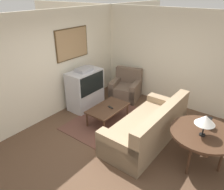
{
  "coord_description": "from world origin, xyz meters",
  "views": [
    {
      "loc": [
        -3.12,
        -2.31,
        3.12
      ],
      "look_at": [
        0.74,
        0.63,
        0.75
      ],
      "focal_mm": 35.0,
      "sensor_mm": 36.0,
      "label": 1
    }
  ],
  "objects_px": {
    "coffee_table": "(108,109)",
    "console_table": "(203,135)",
    "table_lamp": "(205,120)",
    "tv": "(85,89)",
    "mantel_clock": "(208,123)",
    "couch": "(148,128)",
    "armchair": "(126,89)"
  },
  "relations": [
    {
      "from": "tv",
      "to": "coffee_table",
      "type": "distance_m",
      "value": 1.05
    },
    {
      "from": "tv",
      "to": "mantel_clock",
      "type": "height_order",
      "value": "tv"
    },
    {
      "from": "armchair",
      "to": "table_lamp",
      "type": "distance_m",
      "value": 3.28
    },
    {
      "from": "couch",
      "to": "coffee_table",
      "type": "bearing_deg",
      "value": -92.3
    },
    {
      "from": "mantel_clock",
      "to": "coffee_table",
      "type": "bearing_deg",
      "value": 93.45
    },
    {
      "from": "couch",
      "to": "console_table",
      "type": "xyz_separation_m",
      "value": [
        -0.02,
        -1.15,
        0.34
      ]
    },
    {
      "from": "armchair",
      "to": "coffee_table",
      "type": "bearing_deg",
      "value": -88.65
    },
    {
      "from": "console_table",
      "to": "mantel_clock",
      "type": "relative_size",
      "value": 6.3
    },
    {
      "from": "coffee_table",
      "to": "mantel_clock",
      "type": "xyz_separation_m",
      "value": [
        0.14,
        -2.34,
        0.44
      ]
    },
    {
      "from": "armchair",
      "to": "coffee_table",
      "type": "xyz_separation_m",
      "value": [
        -1.42,
        -0.41,
        0.08
      ]
    },
    {
      "from": "tv",
      "to": "console_table",
      "type": "distance_m",
      "value": 3.36
    },
    {
      "from": "table_lamp",
      "to": "tv",
      "type": "bearing_deg",
      "value": 82.62
    },
    {
      "from": "tv",
      "to": "console_table",
      "type": "bearing_deg",
      "value": -95.45
    },
    {
      "from": "tv",
      "to": "console_table",
      "type": "xyz_separation_m",
      "value": [
        -0.32,
        -3.34,
        0.1
      ]
    },
    {
      "from": "coffee_table",
      "to": "console_table",
      "type": "xyz_separation_m",
      "value": [
        -0.08,
        -2.34,
        0.28
      ]
    },
    {
      "from": "coffee_table",
      "to": "mantel_clock",
      "type": "distance_m",
      "value": 2.39
    },
    {
      "from": "console_table",
      "to": "table_lamp",
      "type": "distance_m",
      "value": 0.4
    },
    {
      "from": "armchair",
      "to": "mantel_clock",
      "type": "xyz_separation_m",
      "value": [
        -1.28,
        -2.75,
        0.52
      ]
    },
    {
      "from": "coffee_table",
      "to": "table_lamp",
      "type": "height_order",
      "value": "table_lamp"
    },
    {
      "from": "coffee_table",
      "to": "mantel_clock",
      "type": "height_order",
      "value": "mantel_clock"
    },
    {
      "from": "couch",
      "to": "table_lamp",
      "type": "relative_size",
      "value": 5.49
    },
    {
      "from": "tv",
      "to": "console_table",
      "type": "height_order",
      "value": "tv"
    },
    {
      "from": "coffee_table",
      "to": "console_table",
      "type": "bearing_deg",
      "value": -91.92
    },
    {
      "from": "mantel_clock",
      "to": "armchair",
      "type": "bearing_deg",
      "value": 65.01
    },
    {
      "from": "console_table",
      "to": "mantel_clock",
      "type": "distance_m",
      "value": 0.27
    },
    {
      "from": "coffee_table",
      "to": "console_table",
      "type": "relative_size",
      "value": 0.89
    },
    {
      "from": "coffee_table",
      "to": "armchair",
      "type": "bearing_deg",
      "value": 16.06
    },
    {
      "from": "couch",
      "to": "mantel_clock",
      "type": "relative_size",
      "value": 11.8
    },
    {
      "from": "couch",
      "to": "mantel_clock",
      "type": "height_order",
      "value": "couch"
    },
    {
      "from": "armchair",
      "to": "table_lamp",
      "type": "relative_size",
      "value": 2.41
    },
    {
      "from": "armchair",
      "to": "console_table",
      "type": "height_order",
      "value": "armchair"
    },
    {
      "from": "mantel_clock",
      "to": "table_lamp",
      "type": "bearing_deg",
      "value": 179.82
    }
  ]
}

